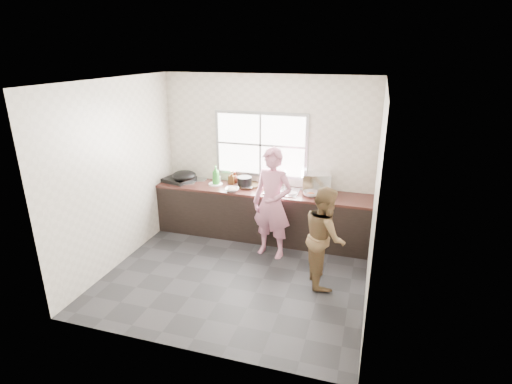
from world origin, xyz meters
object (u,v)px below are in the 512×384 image
(bowl_crabs, at_px, (311,194))
(plate_food, at_px, (216,184))
(dish_rack, at_px, (316,183))
(pot_lid_left, at_px, (188,182))
(bowl_mince, at_px, (232,190))
(bottle_green, at_px, (216,175))
(wok, at_px, (184,176))
(woman, at_px, (272,207))
(bottle_brown_short, at_px, (235,177))
(cutting_board, at_px, (249,185))
(bottle_brown_tall, at_px, (232,178))
(glass_jar, at_px, (219,178))
(burner, at_px, (179,179))
(bowl_held, at_px, (292,193))
(black_pot, at_px, (245,182))
(person_side, at_px, (325,236))

(bowl_crabs, distance_m, plate_food, 1.67)
(dish_rack, relative_size, pot_lid_left, 1.65)
(bowl_mince, distance_m, bottle_green, 0.46)
(wok, bearing_deg, plate_food, 8.34)
(woman, distance_m, dish_rack, 0.88)
(woman, height_order, bowl_mince, woman)
(bowl_crabs, bearing_deg, bottle_brown_short, 168.06)
(woman, height_order, cutting_board, woman)
(bottle_green, xyz_separation_m, bottle_brown_tall, (0.24, 0.14, -0.07))
(bottle_brown_short, distance_m, dish_rack, 1.44)
(plate_food, height_order, bottle_brown_short, bottle_brown_short)
(glass_jar, height_order, dish_rack, dish_rack)
(plate_food, bearing_deg, bowl_crabs, -2.99)
(bottle_brown_short, xyz_separation_m, burner, (-0.98, -0.21, -0.06))
(bowl_held, height_order, glass_jar, glass_jar)
(woman, xyz_separation_m, bowl_crabs, (0.50, 0.49, 0.09))
(bottle_green, height_order, pot_lid_left, bottle_green)
(bottle_green, distance_m, burner, 0.72)
(bowl_held, bearing_deg, glass_jar, 166.49)
(bowl_held, height_order, black_pot, black_pot)
(bowl_held, height_order, bottle_brown_tall, bottle_brown_tall)
(bowl_mince, height_order, bowl_crabs, bowl_crabs)
(glass_jar, height_order, burner, glass_jar)
(cutting_board, xyz_separation_m, bottle_green, (-0.55, -0.10, 0.15))
(bowl_held, distance_m, dish_rack, 0.42)
(plate_food, distance_m, wok, 0.57)
(bowl_mince, relative_size, bottle_green, 0.68)
(woman, bearing_deg, bowl_mince, 167.68)
(bowl_held, distance_m, plate_food, 1.38)
(bowl_crabs, xyz_separation_m, black_pot, (-1.15, 0.12, 0.06))
(plate_food, height_order, pot_lid_left, plate_food)
(bowl_mince, relative_size, black_pot, 0.94)
(bottle_green, bearing_deg, glass_jar, 98.90)
(bowl_crabs, distance_m, bowl_held, 0.30)
(burner, bearing_deg, woman, -17.23)
(bottle_brown_short, bearing_deg, black_pot, -35.95)
(bottle_brown_short, bearing_deg, cutting_board, -21.07)
(cutting_board, relative_size, bottle_green, 1.18)
(wok, bearing_deg, cutting_board, 8.96)
(woman, distance_m, wok, 1.79)
(woman, height_order, dish_rack, woman)
(bowl_mince, height_order, plate_food, bowl_mince)
(cutting_board, relative_size, bottle_brown_short, 2.17)
(woman, relative_size, bowl_mince, 7.01)
(bowl_crabs, bearing_deg, person_side, -70.51)
(cutting_board, distance_m, bowl_held, 0.84)
(bottle_green, relative_size, bottle_brown_tall, 1.67)
(cutting_board, bearing_deg, bottle_green, -169.55)
(person_side, distance_m, plate_food, 2.33)
(glass_jar, relative_size, burner, 0.21)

